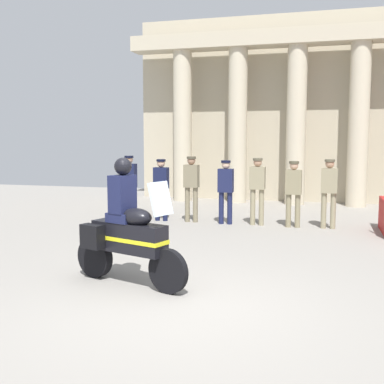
{
  "coord_description": "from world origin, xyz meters",
  "views": [
    {
      "loc": [
        1.9,
        -5.85,
        2.17
      ],
      "look_at": [
        -0.66,
        3.46,
        1.11
      ],
      "focal_mm": 45.15,
      "sensor_mm": 36.0,
      "label": 1
    }
  ],
  "objects_px": {
    "officer_in_row_0": "(129,182)",
    "officer_in_row_5": "(294,189)",
    "officer_in_row_1": "(161,185)",
    "briefcase_on_ground": "(117,211)",
    "motorcycle_with_rider": "(125,232)",
    "officer_in_row_3": "(226,187)",
    "officer_in_row_4": "(257,186)",
    "officer_in_row_2": "(191,183)",
    "officer_in_row_6": "(329,188)"
  },
  "relations": [
    {
      "from": "officer_in_row_1",
      "to": "officer_in_row_5",
      "type": "distance_m",
      "value": 3.45
    },
    {
      "from": "officer_in_row_1",
      "to": "motorcycle_with_rider",
      "type": "distance_m",
      "value": 5.68
    },
    {
      "from": "officer_in_row_1",
      "to": "officer_in_row_4",
      "type": "distance_m",
      "value": 2.56
    },
    {
      "from": "officer_in_row_1",
      "to": "officer_in_row_4",
      "type": "relative_size",
      "value": 0.97
    },
    {
      "from": "officer_in_row_1",
      "to": "officer_in_row_4",
      "type": "xyz_separation_m",
      "value": [
        2.56,
        -0.0,
        0.04
      ]
    },
    {
      "from": "officer_in_row_1",
      "to": "officer_in_row_3",
      "type": "distance_m",
      "value": 1.76
    },
    {
      "from": "officer_in_row_5",
      "to": "briefcase_on_ground",
      "type": "distance_m",
      "value": 4.86
    },
    {
      "from": "officer_in_row_5",
      "to": "briefcase_on_ground",
      "type": "relative_size",
      "value": 4.54
    },
    {
      "from": "officer_in_row_3",
      "to": "motorcycle_with_rider",
      "type": "xyz_separation_m",
      "value": [
        -0.42,
        -5.46,
        -0.17
      ]
    },
    {
      "from": "officer_in_row_0",
      "to": "briefcase_on_ground",
      "type": "bearing_deg",
      "value": -14.23
    },
    {
      "from": "officer_in_row_1",
      "to": "briefcase_on_ground",
      "type": "xyz_separation_m",
      "value": [
        -1.33,
        0.12,
        -0.79
      ]
    },
    {
      "from": "motorcycle_with_rider",
      "to": "officer_in_row_1",
      "type": "bearing_deg",
      "value": 122.8
    },
    {
      "from": "officer_in_row_3",
      "to": "officer_in_row_5",
      "type": "relative_size",
      "value": 1.0
    },
    {
      "from": "officer_in_row_6",
      "to": "motorcycle_with_rider",
      "type": "distance_m",
      "value": 6.25
    },
    {
      "from": "officer_in_row_2",
      "to": "briefcase_on_ground",
      "type": "bearing_deg",
      "value": -1.17
    },
    {
      "from": "briefcase_on_ground",
      "to": "officer_in_row_2",
      "type": "bearing_deg",
      "value": -2.87
    },
    {
      "from": "officer_in_row_3",
      "to": "officer_in_row_4",
      "type": "height_order",
      "value": "officer_in_row_4"
    },
    {
      "from": "officer_in_row_0",
      "to": "officer_in_row_5",
      "type": "height_order",
      "value": "officer_in_row_0"
    },
    {
      "from": "officer_in_row_6",
      "to": "officer_in_row_5",
      "type": "bearing_deg",
      "value": 5.46
    },
    {
      "from": "officer_in_row_1",
      "to": "officer_in_row_3",
      "type": "height_order",
      "value": "officer_in_row_1"
    },
    {
      "from": "officer_in_row_2",
      "to": "officer_in_row_1",
      "type": "bearing_deg",
      "value": 2.62
    },
    {
      "from": "officer_in_row_6",
      "to": "officer_in_row_1",
      "type": "bearing_deg",
      "value": 1.44
    },
    {
      "from": "officer_in_row_6",
      "to": "briefcase_on_ground",
      "type": "distance_m",
      "value": 5.69
    },
    {
      "from": "officer_in_row_1",
      "to": "officer_in_row_6",
      "type": "xyz_separation_m",
      "value": [
        4.29,
        -0.02,
        0.03
      ]
    },
    {
      "from": "briefcase_on_ground",
      "to": "officer_in_row_6",
      "type": "bearing_deg",
      "value": -1.44
    },
    {
      "from": "officer_in_row_0",
      "to": "motorcycle_with_rider",
      "type": "distance_m",
      "value": 5.96
    },
    {
      "from": "officer_in_row_3",
      "to": "officer_in_row_4",
      "type": "bearing_deg",
      "value": -174.51
    },
    {
      "from": "officer_in_row_4",
      "to": "officer_in_row_5",
      "type": "relative_size",
      "value": 1.04
    },
    {
      "from": "officer_in_row_3",
      "to": "officer_in_row_4",
      "type": "distance_m",
      "value": 0.8
    },
    {
      "from": "officer_in_row_0",
      "to": "officer_in_row_1",
      "type": "distance_m",
      "value": 0.91
    },
    {
      "from": "officer_in_row_1",
      "to": "motorcycle_with_rider",
      "type": "bearing_deg",
      "value": 105.27
    },
    {
      "from": "officer_in_row_5",
      "to": "officer_in_row_2",
      "type": "bearing_deg",
      "value": -0.22
    },
    {
      "from": "officer_in_row_1",
      "to": "officer_in_row_2",
      "type": "xyz_separation_m",
      "value": [
        0.83,
        0.01,
        0.05
      ]
    },
    {
      "from": "officer_in_row_0",
      "to": "briefcase_on_ground",
      "type": "relative_size",
      "value": 4.79
    },
    {
      "from": "officer_in_row_6",
      "to": "briefcase_on_ground",
      "type": "bearing_deg",
      "value": 0.26
    },
    {
      "from": "officer_in_row_0",
      "to": "officer_in_row_6",
      "type": "relative_size",
      "value": 1.02
    },
    {
      "from": "officer_in_row_0",
      "to": "officer_in_row_2",
      "type": "bearing_deg",
      "value": -177.89
    },
    {
      "from": "officer_in_row_0",
      "to": "briefcase_on_ground",
      "type": "xyz_separation_m",
      "value": [
        -0.42,
        0.12,
        -0.84
      ]
    },
    {
      "from": "officer_in_row_4",
      "to": "officer_in_row_5",
      "type": "xyz_separation_m",
      "value": [
        0.9,
        -0.07,
        -0.04
      ]
    },
    {
      "from": "officer_in_row_2",
      "to": "motorcycle_with_rider",
      "type": "bearing_deg",
      "value": 96.89
    },
    {
      "from": "officer_in_row_0",
      "to": "motorcycle_with_rider",
      "type": "bearing_deg",
      "value": 113.82
    },
    {
      "from": "officer_in_row_2",
      "to": "officer_in_row_5",
      "type": "xyz_separation_m",
      "value": [
        2.62,
        -0.09,
        -0.05
      ]
    },
    {
      "from": "officer_in_row_1",
      "to": "officer_in_row_3",
      "type": "bearing_deg",
      "value": 179.96
    },
    {
      "from": "officer_in_row_2",
      "to": "briefcase_on_ground",
      "type": "relative_size",
      "value": 4.78
    },
    {
      "from": "officer_in_row_4",
      "to": "motorcycle_with_rider",
      "type": "xyz_separation_m",
      "value": [
        -1.22,
        -5.52,
        -0.21
      ]
    },
    {
      "from": "officer_in_row_6",
      "to": "briefcase_on_ground",
      "type": "height_order",
      "value": "officer_in_row_6"
    },
    {
      "from": "briefcase_on_ground",
      "to": "officer_in_row_5",
      "type": "bearing_deg",
      "value": -2.35
    },
    {
      "from": "officer_in_row_4",
      "to": "briefcase_on_ground",
      "type": "relative_size",
      "value": 4.71
    },
    {
      "from": "officer_in_row_6",
      "to": "motorcycle_with_rider",
      "type": "bearing_deg",
      "value": 63.38
    },
    {
      "from": "officer_in_row_2",
      "to": "officer_in_row_5",
      "type": "relative_size",
      "value": 1.05
    }
  ]
}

